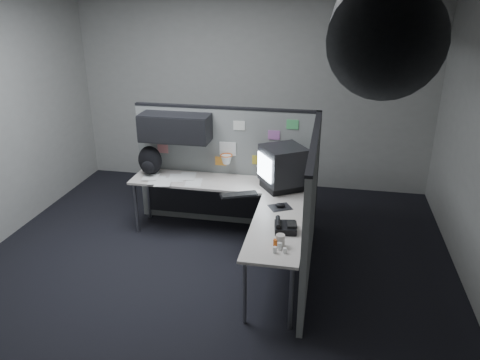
% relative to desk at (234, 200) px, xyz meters
% --- Properties ---
extents(room, '(5.62, 5.62, 3.22)m').
position_rel_desk_xyz_m(room, '(0.41, -0.70, 1.48)').
color(room, black).
rests_on(room, ground).
extents(partition_back, '(2.44, 0.42, 1.63)m').
position_rel_desk_xyz_m(partition_back, '(-0.40, 0.53, 0.38)').
color(partition_back, slate).
rests_on(partition_back, ground).
extents(partition_right, '(0.07, 2.23, 1.63)m').
position_rel_desk_xyz_m(partition_right, '(0.95, -0.49, 0.21)').
color(partition_right, slate).
rests_on(partition_right, ground).
extents(desk, '(2.31, 2.11, 0.73)m').
position_rel_desk_xyz_m(desk, '(0.00, 0.00, 0.00)').
color(desk, beige).
rests_on(desk, ground).
extents(monitor, '(0.65, 0.65, 0.54)m').
position_rel_desk_xyz_m(monitor, '(0.57, 0.20, 0.39)').
color(monitor, black).
rests_on(monitor, desk).
extents(keyboard, '(0.48, 0.33, 0.04)m').
position_rel_desk_xyz_m(keyboard, '(0.10, -0.15, 0.14)').
color(keyboard, black).
rests_on(keyboard, desk).
extents(mouse, '(0.30, 0.28, 0.05)m').
position_rel_desk_xyz_m(mouse, '(0.61, -0.35, 0.13)').
color(mouse, black).
rests_on(mouse, desk).
extents(phone, '(0.25, 0.27, 0.11)m').
position_rel_desk_xyz_m(phone, '(0.72, -0.88, 0.16)').
color(phone, black).
rests_on(phone, desk).
extents(bottles, '(0.15, 0.16, 0.08)m').
position_rel_desk_xyz_m(bottles, '(0.70, -1.28, 0.15)').
color(bottles, silver).
rests_on(bottles, desk).
extents(cup, '(0.11, 0.11, 0.12)m').
position_rel_desk_xyz_m(cup, '(0.71, -1.20, 0.18)').
color(cup, '#BDB1A7').
rests_on(cup, desk).
extents(papers, '(0.84, 0.59, 0.02)m').
position_rel_desk_xyz_m(papers, '(-0.87, 0.20, 0.13)').
color(papers, white).
rests_on(papers, desk).
extents(backpack, '(0.36, 0.34, 0.39)m').
position_rel_desk_xyz_m(backpack, '(-1.20, 0.33, 0.31)').
color(backpack, black).
rests_on(backpack, desk).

